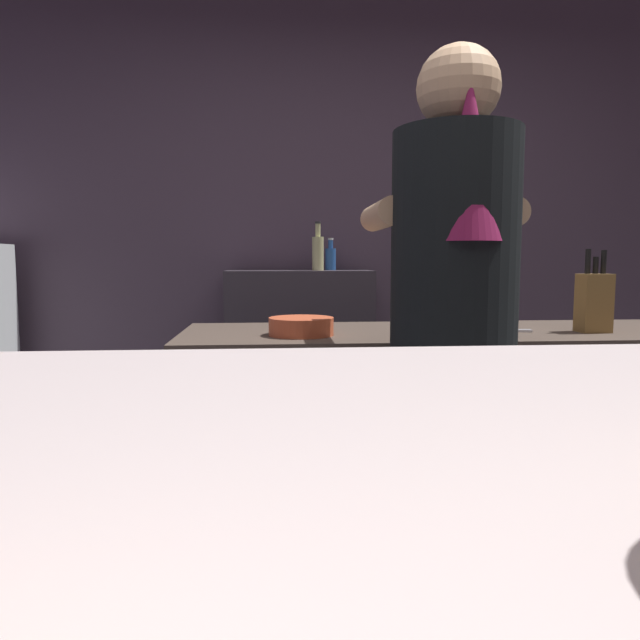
# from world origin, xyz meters

# --- Properties ---
(wall_back) EXTENTS (5.20, 0.10, 2.70)m
(wall_back) POSITION_xyz_m (0.00, 2.20, 1.35)
(wall_back) COLOR #544353
(wall_back) RESTS_ON ground
(prep_counter) EXTENTS (2.10, 0.60, 0.89)m
(prep_counter) POSITION_xyz_m (0.35, 0.73, 0.45)
(prep_counter) COLOR #4B3E34
(prep_counter) RESTS_ON ground
(back_shelf) EXTENTS (0.80, 0.36, 1.08)m
(back_shelf) POSITION_xyz_m (-0.24, 1.92, 0.54)
(back_shelf) COLOR #38323A
(back_shelf) RESTS_ON ground
(bartender) EXTENTS (0.42, 0.51, 1.70)m
(bartender) POSITION_xyz_m (0.11, 0.28, 0.98)
(bartender) COLOR #323532
(bartender) RESTS_ON ground
(knife_block) EXTENTS (0.10, 0.08, 0.28)m
(knife_block) POSITION_xyz_m (0.71, 0.64, 1.00)
(knife_block) COLOR olive
(knife_block) RESTS_ON prep_counter
(mixing_bowl) EXTENTS (0.21, 0.21, 0.06)m
(mixing_bowl) POSITION_xyz_m (-0.29, 0.63, 0.92)
(mixing_bowl) COLOR #CB5733
(mixing_bowl) RESTS_ON prep_counter
(chefs_knife) EXTENTS (0.24, 0.08, 0.01)m
(chefs_knife) POSITION_xyz_m (0.39, 0.68, 0.89)
(chefs_knife) COLOR silver
(chefs_knife) RESTS_ON prep_counter
(bottle_soy) EXTENTS (0.06, 0.06, 0.26)m
(bottle_soy) POSITION_xyz_m (-0.14, 1.90, 1.18)
(bottle_soy) COLOR #C8C886
(bottle_soy) RESTS_ON back_shelf
(bottle_vinegar) EXTENTS (0.06, 0.06, 0.18)m
(bottle_vinegar) POSITION_xyz_m (-0.06, 2.01, 1.15)
(bottle_vinegar) COLOR #29589F
(bottle_vinegar) RESTS_ON back_shelf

